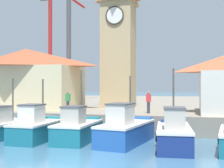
% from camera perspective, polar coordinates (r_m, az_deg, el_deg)
% --- Properties ---
extents(ground_plane, '(300.00, 300.00, 0.00)m').
position_cam_1_polar(ground_plane, '(13.62, -8.05, -14.63)').
color(ground_plane, teal).
extents(quay_wharf, '(120.00, 40.00, 1.35)m').
position_cam_1_polar(quay_wharf, '(41.19, 7.67, -4.07)').
color(quay_wharf, gray).
rests_on(quay_wharf, ground).
extents(fishing_boat_far_left, '(2.42, 5.30, 3.88)m').
position_cam_1_polar(fishing_boat_far_left, '(21.83, -18.86, -7.34)').
color(fishing_boat_far_left, '#196B7F').
rests_on(fishing_boat_far_left, ground).
extents(fishing_boat_left_outer, '(2.03, 4.53, 3.80)m').
position_cam_1_polar(fishing_boat_left_outer, '(19.88, -13.42, -7.83)').
color(fishing_boat_left_outer, '#196B7F').
rests_on(fishing_boat_left_outer, ground).
extents(fishing_boat_left_inner, '(2.01, 4.46, 4.37)m').
position_cam_1_polar(fishing_boat_left_inner, '(19.12, -6.26, -8.18)').
color(fishing_boat_left_inner, '#196B7F').
rests_on(fishing_boat_left_inner, ground).
extents(fishing_boat_mid_left, '(2.77, 5.36, 3.96)m').
position_cam_1_polar(fishing_boat_mid_left, '(18.31, 2.52, -8.38)').
color(fishing_boat_mid_left, '#2356A8').
rests_on(fishing_boat_mid_left, ground).
extents(fishing_boat_center, '(2.23, 5.08, 4.35)m').
position_cam_1_polar(fishing_boat_center, '(17.30, 11.24, -8.98)').
color(fishing_boat_center, navy).
rests_on(fishing_boat_center, ground).
extents(clock_tower, '(3.36, 3.36, 14.68)m').
position_cam_1_polar(clock_tower, '(29.87, 1.21, 9.25)').
color(clock_tower, tan).
rests_on(clock_tower, quay_wharf).
extents(warehouse_left, '(10.05, 5.99, 5.43)m').
position_cam_1_polar(warehouse_left, '(29.80, -15.52, 1.16)').
color(warehouse_left, beige).
rests_on(warehouse_left, quay_wharf).
extents(port_crane_near, '(3.94, 8.25, 16.69)m').
position_cam_1_polar(port_crane_near, '(44.70, -11.09, 5.39)').
color(port_crane_near, maroon).
rests_on(port_crane_near, quay_wharf).
extents(port_crane_far, '(2.00, 11.39, 20.00)m').
position_cam_1_polar(port_crane_far, '(39.02, -7.70, 8.76)').
color(port_crane_far, '#353539').
rests_on(port_crane_far, quay_wharf).
extents(dock_worker_near_tower, '(0.34, 0.22, 1.62)m').
position_cam_1_polar(dock_worker_near_tower, '(22.93, 6.69, -3.25)').
color(dock_worker_near_tower, '#33333D').
rests_on(dock_worker_near_tower, quay_wharf).
extents(dock_worker_along_quay, '(0.34, 0.22, 1.62)m').
position_cam_1_polar(dock_worker_along_quay, '(23.83, -8.09, -3.13)').
color(dock_worker_along_quay, '#33333D').
rests_on(dock_worker_along_quay, quay_wharf).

